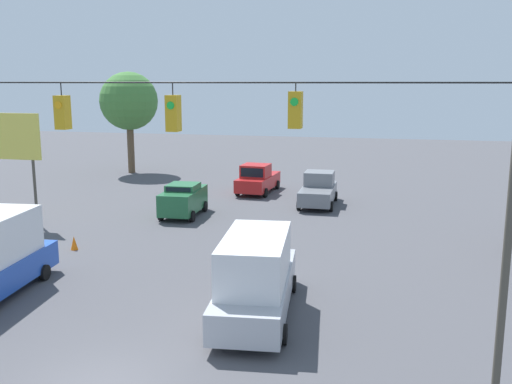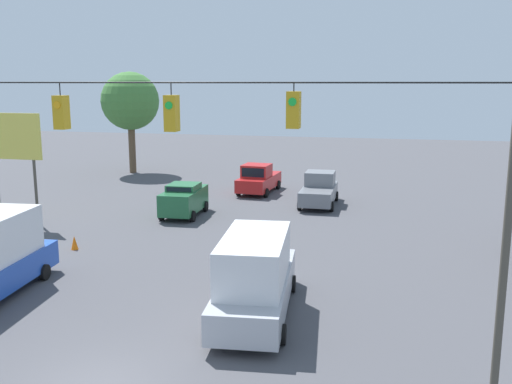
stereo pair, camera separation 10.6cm
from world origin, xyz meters
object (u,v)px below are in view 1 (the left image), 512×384
overhead_signal_span (118,172)px  traffic_cone_second (24,270)px  sedan_green_withflow_far (183,199)px  traffic_cone_fourth (74,243)px  box_truck_silver_crossing_near (256,276)px  pickup_truck_red_withflow_deep (258,179)px  tree_horizon_left (129,102)px  traffic_cone_third (47,257)px  roadside_billboard (12,145)px  pickup_truck_grey_oncoming_deep (318,190)px

overhead_signal_span → traffic_cone_second: overhead_signal_span is taller
sedan_green_withflow_far → traffic_cone_fourth: bearing=71.3°
box_truck_silver_crossing_near → pickup_truck_red_withflow_deep: box_truck_silver_crossing_near is taller
sedan_green_withflow_far → tree_horizon_left: bearing=-55.0°
box_truck_silver_crossing_near → traffic_cone_third: box_truck_silver_crossing_near is taller
traffic_cone_fourth → box_truck_silver_crossing_near: bearing=151.3°
box_truck_silver_crossing_near → sedan_green_withflow_far: bearing=-60.6°
overhead_signal_span → pickup_truck_red_withflow_deep: 25.91m
tree_horizon_left → overhead_signal_span: bearing=114.9°
overhead_signal_span → sedan_green_withflow_far: 18.55m
sedan_green_withflow_far → traffic_cone_second: 12.16m
box_truck_silver_crossing_near → traffic_cone_second: box_truck_silver_crossing_near is taller
overhead_signal_span → traffic_cone_third: size_ratio=29.94×
overhead_signal_span → pickup_truck_red_withflow_deep: bearing=-85.6°
pickup_truck_red_withflow_deep → sedan_green_withflow_far: bearing=71.5°
box_truck_silver_crossing_near → pickup_truck_red_withflow_deep: (4.87, -21.48, -0.44)m
traffic_cone_third → pickup_truck_red_withflow_deep: bearing=-106.5°
sedan_green_withflow_far → roadside_billboard: (8.53, 3.83, 3.46)m
pickup_truck_grey_oncoming_deep → roadside_billboard: roadside_billboard is taller
pickup_truck_grey_oncoming_deep → tree_horizon_left: tree_horizon_left is taller
traffic_cone_second → traffic_cone_fourth: same height
overhead_signal_span → box_truck_silver_crossing_near: bearing=-126.5°
sedan_green_withflow_far → pickup_truck_red_withflow_deep: 8.49m
box_truck_silver_crossing_near → pickup_truck_grey_oncoming_deep: size_ratio=1.40×
roadside_billboard → pickup_truck_red_withflow_deep: bearing=-133.4°
sedan_green_withflow_far → pickup_truck_grey_oncoming_deep: (-7.47, -4.93, -0.04)m
sedan_green_withflow_far → tree_horizon_left: size_ratio=0.48×
box_truck_silver_crossing_near → traffic_cone_second: 10.30m
traffic_cone_second → tree_horizon_left: 28.12m
sedan_green_withflow_far → traffic_cone_second: sedan_green_withflow_far is taller
traffic_cone_fourth → traffic_cone_third: bearing=89.3°
pickup_truck_grey_oncoming_deep → traffic_cone_fourth: size_ratio=7.57×
traffic_cone_second → traffic_cone_fourth: (0.09, -4.04, 0.00)m
box_truck_silver_crossing_near → pickup_truck_grey_oncoming_deep: (0.10, -18.36, -0.44)m
sedan_green_withflow_far → pickup_truck_grey_oncoming_deep: bearing=-146.6°
box_truck_silver_crossing_near → overhead_signal_span: bearing=53.5°
traffic_cone_second → tree_horizon_left: size_ratio=0.08×
overhead_signal_span → box_truck_silver_crossing_near: overhead_signal_span is taller
traffic_cone_third → roadside_billboard: roadside_billboard is taller
tree_horizon_left → sedan_green_withflow_far: bearing=125.0°
box_truck_silver_crossing_near → traffic_cone_third: 10.84m
overhead_signal_span → sedan_green_withflow_far: bearing=-75.1°
pickup_truck_grey_oncoming_deep → tree_horizon_left: size_ratio=0.58×
traffic_cone_fourth → tree_horizon_left: tree_horizon_left is taller
box_truck_silver_crossing_near → tree_horizon_left: bearing=-57.6°
traffic_cone_fourth → sedan_green_withflow_far: bearing=-108.7°
pickup_truck_grey_oncoming_deep → sedan_green_withflow_far: bearing=33.4°
overhead_signal_span → pickup_truck_red_withflow_deep: overhead_signal_span is taller
traffic_cone_third → tree_horizon_left: bearing=-73.0°
overhead_signal_span → traffic_cone_fourth: bearing=-52.7°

